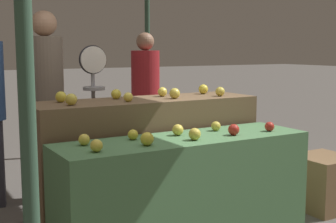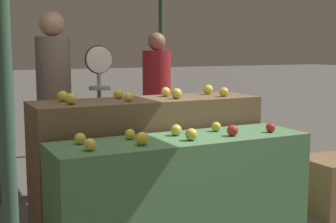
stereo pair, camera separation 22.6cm
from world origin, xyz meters
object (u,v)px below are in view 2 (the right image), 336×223
(produce_scale, at_px, (99,90))
(wooden_crate_side, at_px, (331,185))
(person_vendor_at_scale, at_px, (54,90))
(person_customer_right, at_px, (157,90))

(produce_scale, distance_m, wooden_crate_side, 2.26)
(person_vendor_at_scale, xyz_separation_m, person_customer_right, (1.41, 0.69, -0.11))
(produce_scale, bearing_deg, person_customer_right, 43.87)
(person_customer_right, relative_size, wooden_crate_side, 3.37)
(person_vendor_at_scale, bearing_deg, person_customer_right, -158.71)
(wooden_crate_side, bearing_deg, person_customer_right, 107.24)
(person_vendor_at_scale, height_order, person_customer_right, person_vendor_at_scale)
(person_vendor_at_scale, height_order, wooden_crate_side, person_vendor_at_scale)
(produce_scale, xyz_separation_m, wooden_crate_side, (1.75, -1.17, -0.82))
(produce_scale, relative_size, person_customer_right, 0.90)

